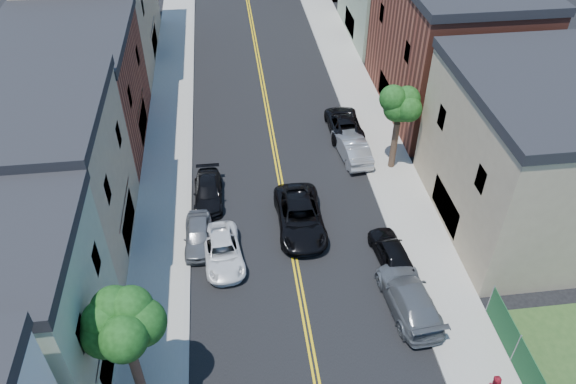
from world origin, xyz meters
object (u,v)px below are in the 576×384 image
object	(u,v)px
grey_car_right	(409,298)
black_car_right	(391,251)
white_pickup	(223,252)
dark_car_right_far	(344,123)
grey_car_left	(198,235)
black_car_left	(208,192)
silver_car_right	(352,147)
black_suv_lane	(300,217)

from	to	relation	value
grey_car_right	black_car_right	bearing A→B (deg)	-94.77
white_pickup	black_car_right	bearing A→B (deg)	-12.49
dark_car_right_far	grey_car_left	bearing A→B (deg)	45.17
black_car_left	silver_car_right	distance (m)	10.86
white_pickup	dark_car_right_far	xyz separation A→B (m)	(9.61, 12.42, 0.06)
silver_car_right	black_suv_lane	xyz separation A→B (m)	(-4.72, -6.89, 0.03)
black_car_left	grey_car_right	distance (m)	14.56
grey_car_left	black_car_left	size ratio (longest dim) A/B	0.90
grey_car_left	silver_car_right	world-z (taller)	silver_car_right
grey_car_left	dark_car_right_far	size ratio (longest dim) A/B	0.78
dark_car_right_far	black_car_right	bearing A→B (deg)	90.35
dark_car_right_far	black_suv_lane	world-z (taller)	black_suv_lane
grey_car_right	black_car_right	world-z (taller)	grey_car_right
grey_car_left	white_pickup	bearing A→B (deg)	-46.45
black_car_right	dark_car_right_far	bearing A→B (deg)	-95.83
white_pickup	black_car_right	world-z (taller)	black_car_right
grey_car_left	dark_car_right_far	bearing A→B (deg)	45.30
grey_car_left	black_suv_lane	size ratio (longest dim) A/B	0.67
dark_car_right_far	black_car_left	bearing A→B (deg)	33.98
black_suv_lane	black_car_right	bearing A→B (deg)	-34.74
grey_car_left	black_suv_lane	xyz separation A→B (m)	(6.19, 0.70, 0.15)
silver_car_right	dark_car_right_far	bearing A→B (deg)	-97.92
grey_car_right	black_suv_lane	distance (m)	8.40
grey_car_right	silver_car_right	size ratio (longest dim) A/B	1.15
black_car_right	silver_car_right	distance (m)	10.25
silver_car_right	dark_car_right_far	size ratio (longest dim) A/B	0.93
silver_car_right	black_car_left	bearing A→B (deg)	12.78
white_pickup	silver_car_right	world-z (taller)	silver_car_right
grey_car_left	grey_car_right	xyz separation A→B (m)	(11.00, -6.18, 0.12)
grey_car_right	silver_car_right	bearing A→B (deg)	-94.38
white_pickup	grey_car_left	size ratio (longest dim) A/B	1.17
grey_car_left	silver_car_right	xyz separation A→B (m)	(10.90, 7.59, 0.11)
silver_car_right	black_car_right	bearing A→B (deg)	84.25
white_pickup	black_suv_lane	world-z (taller)	black_suv_lane
grey_car_right	silver_car_right	xyz separation A→B (m)	(-0.10, 13.77, -0.01)
white_pickup	grey_car_left	distance (m)	2.04
white_pickup	silver_car_right	distance (m)	13.15
white_pickup	black_car_right	xyz separation A→B (m)	(9.61, -1.18, 0.05)
grey_car_left	black_car_left	world-z (taller)	grey_car_left
white_pickup	black_car_right	distance (m)	9.68
grey_car_left	black_car_left	bearing A→B (deg)	81.53
silver_car_right	black_suv_lane	bearing A→B (deg)	49.32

